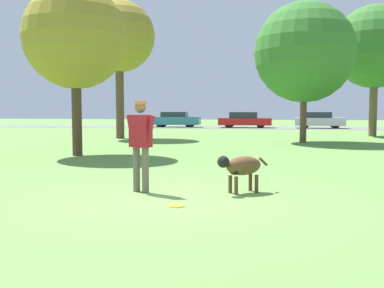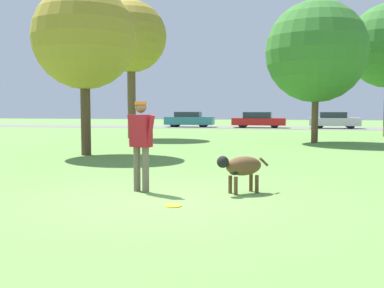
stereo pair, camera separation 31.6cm
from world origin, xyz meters
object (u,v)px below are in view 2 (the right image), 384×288
tree_near_left (84,38)px  tree_mid_center (316,52)px  parked_car_red (259,120)px  parked_car_silver (334,120)px  frisbee (173,206)px  tree_far_left (131,37)px  parked_car_teal (189,119)px  dog (241,167)px  person (141,139)px

tree_near_left → tree_mid_center: 10.73m
parked_car_red → tree_near_left: bearing=-98.9°
tree_mid_center → parked_car_silver: tree_mid_center is taller
tree_near_left → tree_mid_center: size_ratio=0.87×
frisbee → parked_car_silver: parked_car_silver is taller
tree_far_left → parked_car_red: tree_far_left is taller
parked_car_teal → dog: bearing=-77.4°
frisbee → parked_car_red: (-0.97, 30.92, 0.64)m
parked_car_teal → parked_car_silver: parked_car_teal is taller
tree_far_left → parked_car_red: 16.76m
tree_mid_center → tree_far_left: 9.51m
tree_mid_center → dog: bearing=-98.1°
dog → tree_far_left: bearing=-101.8°
dog → tree_near_left: (-5.88, 5.77, 3.40)m
parked_car_red → parked_car_silver: bearing=0.3°
tree_far_left → parked_car_teal: bearing=91.6°
dog → parked_car_red: bearing=-125.4°
dog → parked_car_teal: bearing=-114.2°
dog → parked_car_red: size_ratio=0.21×
person → dog: person is taller
dog → parked_car_silver: bearing=-137.0°
person → tree_far_left: bearing=134.0°
tree_near_left → tree_far_left: (-1.60, 8.72, 1.42)m
frisbee → parked_car_silver: (5.06, 30.89, 0.65)m
person → parked_car_red: person is taller
dog → frisbee: size_ratio=3.38×
tree_near_left → parked_car_teal: size_ratio=1.32×
parked_car_teal → parked_car_silver: (12.04, -0.30, -0.00)m
dog → parked_car_teal: parked_car_teal is taller
dog → tree_far_left: 17.00m
dog → parked_car_silver: size_ratio=0.23×
tree_near_left → tree_mid_center: bearing=43.7°
dog → frisbee: bearing=15.9°
parked_car_silver → dog: bearing=-95.9°
tree_near_left → frisbee: bearing=-55.1°
frisbee → tree_far_left: (-6.54, 15.82, 5.30)m
person → parked_car_red: bearing=113.2°
frisbee → parked_car_silver: size_ratio=0.07×
dog → tree_far_left: (-7.47, 14.49, 4.82)m
dog → frisbee: 1.69m
person → frisbee: size_ratio=6.08×
person → parked_car_red: 29.84m
tree_mid_center → parked_car_silver: bearing=82.2°
dog → tree_near_left: tree_near_left is taller
tree_far_left → frisbee: bearing=-67.5°
tree_far_left → tree_mid_center: bearing=-7.9°
tree_far_left → parked_car_silver: bearing=52.4°
frisbee → tree_near_left: size_ratio=0.05×
dog → parked_car_teal: size_ratio=0.22×
frisbee → parked_car_red: 30.95m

